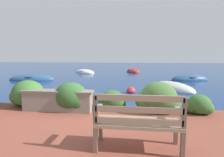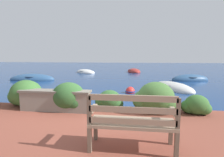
# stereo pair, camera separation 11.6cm
# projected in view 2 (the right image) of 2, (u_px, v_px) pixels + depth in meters

# --- Properties ---
(ground_plane) EXTENTS (80.00, 80.00, 0.00)m
(ground_plane) POSITION_uv_depth(u_px,v_px,m) (92.00, 113.00, 5.24)
(ground_plane) COLOR navy
(park_bench) EXTENTS (1.36, 0.48, 0.93)m
(park_bench) POSITION_uv_depth(u_px,v_px,m) (132.00, 121.00, 2.72)
(park_bench) COLOR brown
(park_bench) RESTS_ON patio_terrace
(stone_wall) EXTENTS (1.96, 0.39, 0.57)m
(stone_wall) POSITION_uv_depth(u_px,v_px,m) (55.00, 100.00, 4.75)
(stone_wall) COLOR gray
(stone_wall) RESTS_ON patio_terrace
(hedge_clump_left) EXTENTS (1.15, 0.83, 0.78)m
(hedge_clump_left) POSITION_uv_depth(u_px,v_px,m) (26.00, 95.00, 5.17)
(hedge_clump_left) COLOR #38662D
(hedge_clump_left) RESTS_ON patio_terrace
(hedge_clump_centre) EXTENTS (1.13, 0.81, 0.77)m
(hedge_clump_centre) POSITION_uv_depth(u_px,v_px,m) (68.00, 98.00, 4.82)
(hedge_clump_centre) COLOR #2D5628
(hedge_clump_centre) RESTS_ON patio_terrace
(hedge_clump_right) EXTENTS (0.81, 0.58, 0.55)m
(hedge_clump_right) POSITION_uv_depth(u_px,v_px,m) (109.00, 101.00, 4.85)
(hedge_clump_right) COLOR #2D5628
(hedge_clump_right) RESTS_ON patio_terrace
(hedge_clump_far_right) EXTENTS (1.19, 0.86, 0.81)m
(hedge_clump_far_right) POSITION_uv_depth(u_px,v_px,m) (155.00, 99.00, 4.62)
(hedge_clump_far_right) COLOR #426B33
(hedge_clump_far_right) RESTS_ON patio_terrace
(hedge_clump_extra) EXTENTS (0.74, 0.53, 0.50)m
(hedge_clump_extra) POSITION_uv_depth(u_px,v_px,m) (196.00, 106.00, 4.47)
(hedge_clump_extra) COLOR #38662D
(hedge_clump_extra) RESTS_ON patio_terrace
(rowboat_nearest) EXTENTS (2.31, 3.09, 0.62)m
(rowboat_nearest) POSITION_uv_depth(u_px,v_px,m) (173.00, 88.00, 9.08)
(rowboat_nearest) COLOR silver
(rowboat_nearest) RESTS_ON ground_plane
(rowboat_mid) EXTENTS (3.20, 1.36, 0.82)m
(rowboat_mid) POSITION_uv_depth(u_px,v_px,m) (32.00, 79.00, 12.26)
(rowboat_mid) COLOR #2D517A
(rowboat_mid) RESTS_ON ground_plane
(rowboat_far) EXTENTS (2.74, 1.50, 0.78)m
(rowboat_far) POSITION_uv_depth(u_px,v_px,m) (190.00, 80.00, 12.11)
(rowboat_far) COLOR #2D517A
(rowboat_far) RESTS_ON ground_plane
(rowboat_outer) EXTENTS (2.85, 2.71, 0.65)m
(rowboat_outer) POSITION_uv_depth(u_px,v_px,m) (85.00, 72.00, 17.67)
(rowboat_outer) COLOR silver
(rowboat_outer) RESTS_ON ground_plane
(rowboat_distant) EXTENTS (1.87, 2.53, 0.70)m
(rowboat_distant) POSITION_uv_depth(u_px,v_px,m) (134.00, 72.00, 18.44)
(rowboat_distant) COLOR #9E2D28
(rowboat_distant) RESTS_ON ground_plane
(mooring_buoy) EXTENTS (0.47, 0.47, 0.42)m
(mooring_buoy) POSITION_uv_depth(u_px,v_px,m) (130.00, 91.00, 8.11)
(mooring_buoy) COLOR red
(mooring_buoy) RESTS_ON ground_plane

